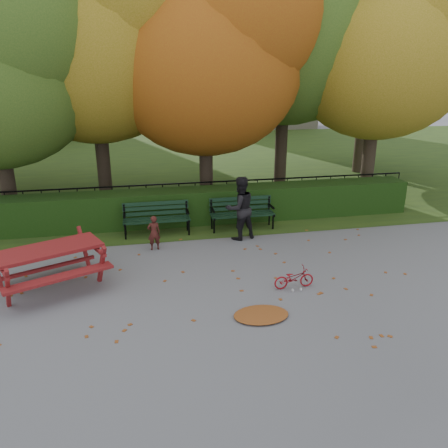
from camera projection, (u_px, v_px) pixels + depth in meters
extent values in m
plane|color=slate|center=(232.00, 291.00, 8.90)|extent=(90.00, 90.00, 0.00)
plane|color=#253A15|center=(171.00, 161.00, 21.85)|extent=(90.00, 90.00, 0.00)
cube|color=tan|center=(14.00, 20.00, 28.79)|extent=(10.00, 7.00, 15.00)
cube|color=tan|center=(254.00, 49.00, 34.35)|extent=(9.00, 6.00, 12.00)
cube|color=black|center=(199.00, 206.00, 12.90)|extent=(13.00, 0.90, 1.00)
cube|color=black|center=(196.00, 211.00, 13.78)|extent=(14.00, 0.04, 0.04)
cube|color=black|center=(195.00, 183.00, 13.47)|extent=(14.00, 0.04, 0.04)
cylinder|color=black|center=(96.00, 204.00, 13.07)|extent=(0.03, 0.03, 1.00)
cylinder|color=black|center=(195.00, 198.00, 13.64)|extent=(0.03, 0.03, 1.00)
cylinder|color=black|center=(287.00, 193.00, 14.21)|extent=(0.03, 0.03, 1.00)
cylinder|color=black|center=(384.00, 188.00, 14.87)|extent=(0.03, 0.03, 1.00)
cylinder|color=#30221B|center=(7.00, 177.00, 12.79)|extent=(0.44, 0.44, 2.62)
sphere|color=#32571B|center=(15.00, 24.00, 10.99)|extent=(4.20, 4.20, 4.20)
cylinder|color=#30221B|center=(103.00, 158.00, 14.33)|extent=(0.44, 0.44, 3.15)
ellipsoid|color=#7D6C0E|center=(93.00, 47.00, 13.22)|extent=(6.40, 6.40, 5.76)
cylinder|color=#30221B|center=(206.00, 164.00, 14.27)|extent=(0.44, 0.44, 2.80)
ellipsoid|color=#9C3D11|center=(205.00, 66.00, 13.29)|extent=(6.00, 6.00, 5.40)
sphere|color=#9C3D11|center=(245.00, 15.00, 12.35)|extent=(4.50, 4.50, 4.50)
cylinder|color=#30221B|center=(281.00, 144.00, 15.93)|extent=(0.44, 0.44, 3.50)
ellipsoid|color=#32571B|center=(286.00, 32.00, 14.70)|extent=(6.80, 6.80, 6.12)
cylinder|color=#30221B|center=(369.00, 156.00, 15.14)|extent=(0.44, 0.44, 2.97)
ellipsoid|color=#7D6C0E|center=(380.00, 58.00, 14.09)|extent=(5.80, 5.80, 5.22)
sphere|color=#7D6C0E|center=(428.00, 11.00, 13.18)|extent=(4.35, 4.35, 4.35)
cylinder|color=#30221B|center=(360.00, 136.00, 19.15)|extent=(0.44, 0.44, 3.15)
ellipsoid|color=#32571B|center=(369.00, 54.00, 18.04)|extent=(6.00, 6.00, 5.40)
sphere|color=#32571B|center=(407.00, 16.00, 17.10)|extent=(4.50, 4.50, 4.50)
cube|color=black|center=(157.00, 222.00, 11.67)|extent=(1.80, 0.12, 0.04)
cube|color=black|center=(157.00, 220.00, 11.84)|extent=(1.80, 0.12, 0.04)
cube|color=black|center=(156.00, 218.00, 12.01)|extent=(1.80, 0.12, 0.04)
cube|color=black|center=(156.00, 213.00, 12.05)|extent=(1.80, 0.05, 0.10)
cube|color=black|center=(156.00, 208.00, 12.00)|extent=(1.80, 0.05, 0.10)
cube|color=black|center=(155.00, 203.00, 11.96)|extent=(1.80, 0.05, 0.10)
cube|color=black|center=(125.00, 223.00, 11.68)|extent=(0.05, 0.55, 0.06)
cube|color=black|center=(124.00, 212.00, 11.86)|extent=(0.05, 0.05, 0.41)
cylinder|color=black|center=(125.00, 232.00, 11.58)|extent=(0.05, 0.05, 0.44)
cylinder|color=black|center=(125.00, 227.00, 11.92)|extent=(0.05, 0.05, 0.44)
cube|color=black|center=(124.00, 215.00, 11.64)|extent=(0.05, 0.45, 0.04)
cube|color=black|center=(188.00, 219.00, 12.01)|extent=(0.05, 0.55, 0.06)
cube|color=black|center=(186.00, 208.00, 12.18)|extent=(0.05, 0.05, 0.41)
cylinder|color=black|center=(189.00, 227.00, 11.91)|extent=(0.05, 0.05, 0.44)
cylinder|color=black|center=(187.00, 223.00, 12.24)|extent=(0.05, 0.05, 0.44)
cube|color=black|center=(188.00, 211.00, 11.96)|extent=(0.05, 0.45, 0.04)
cube|color=black|center=(244.00, 216.00, 12.13)|extent=(1.80, 0.12, 0.04)
cube|color=black|center=(242.00, 214.00, 12.29)|extent=(1.80, 0.12, 0.04)
cube|color=black|center=(241.00, 212.00, 12.46)|extent=(1.80, 0.12, 0.04)
cube|color=black|center=(240.00, 208.00, 12.51)|extent=(1.80, 0.05, 0.10)
cube|color=black|center=(240.00, 203.00, 12.46)|extent=(1.80, 0.05, 0.10)
cube|color=black|center=(240.00, 198.00, 12.42)|extent=(1.80, 0.05, 0.10)
cube|color=black|center=(213.00, 217.00, 12.14)|extent=(0.05, 0.55, 0.06)
cube|color=black|center=(211.00, 206.00, 12.32)|extent=(0.05, 0.05, 0.41)
cylinder|color=black|center=(214.00, 226.00, 12.04)|extent=(0.05, 0.05, 0.44)
cylinder|color=black|center=(212.00, 222.00, 12.37)|extent=(0.05, 0.05, 0.44)
cube|color=black|center=(213.00, 210.00, 12.09)|extent=(0.05, 0.45, 0.04)
cube|color=black|center=(271.00, 213.00, 12.46)|extent=(0.05, 0.55, 0.06)
cube|color=black|center=(269.00, 203.00, 12.64)|extent=(0.05, 0.05, 0.41)
cylinder|color=black|center=(273.00, 222.00, 12.36)|extent=(0.05, 0.05, 0.44)
cylinder|color=black|center=(269.00, 218.00, 12.69)|extent=(0.05, 0.05, 0.44)
cube|color=black|center=(271.00, 206.00, 12.41)|extent=(0.05, 0.45, 0.04)
cube|color=maroon|center=(47.00, 250.00, 8.78)|extent=(2.24, 1.64, 0.07)
cube|color=maroon|center=(60.00, 277.00, 8.36)|extent=(2.00, 1.12, 0.06)
cube|color=maroon|center=(41.00, 255.00, 9.42)|extent=(2.00, 1.12, 0.06)
cube|color=maroon|center=(8.00, 289.00, 8.01)|extent=(0.31, 0.57, 1.01)
cube|color=maroon|center=(0.00, 265.00, 8.31)|extent=(0.70, 1.44, 0.07)
cube|color=maroon|center=(102.00, 265.00, 9.01)|extent=(0.31, 0.57, 1.01)
cube|color=maroon|center=(84.00, 250.00, 9.80)|extent=(0.31, 0.57, 1.01)
cube|color=maroon|center=(91.00, 244.00, 9.30)|extent=(0.70, 1.44, 0.07)
cube|color=maroon|center=(50.00, 267.00, 8.91)|extent=(1.70, 0.82, 0.07)
ellipsoid|color=brown|center=(261.00, 315.00, 7.97)|extent=(1.20, 1.01, 0.07)
imported|color=#451A16|center=(154.00, 233.00, 10.87)|extent=(0.35, 0.26, 0.89)
imported|color=black|center=(240.00, 208.00, 11.47)|extent=(0.98, 0.85, 1.70)
imported|color=maroon|center=(294.00, 278.00, 8.98)|extent=(0.86, 0.33, 0.45)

